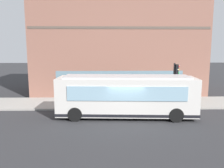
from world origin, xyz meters
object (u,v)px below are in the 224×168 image
object	(u,v)px
traffic_light_near_corner	(176,77)
fire_hydrant	(166,94)
city_bus_nearside	(126,96)
newspaper_vending_box	(86,96)
pedestrian_near_building_entrance	(164,93)
pedestrian_walking_along_curb	(190,88)
pedestrian_by_light_pole	(68,92)

from	to	relation	value
traffic_light_near_corner	fire_hydrant	bearing A→B (deg)	-2.15
city_bus_nearside	newspaper_vending_box	bearing A→B (deg)	35.10
pedestrian_near_building_entrance	newspaper_vending_box	xyz separation A→B (m)	(1.77, 6.83, -0.57)
traffic_light_near_corner	pedestrian_walking_along_curb	bearing A→B (deg)	-38.03
pedestrian_by_light_pole	newspaper_vending_box	size ratio (longest dim) A/B	1.95
city_bus_nearside	traffic_light_near_corner	distance (m)	4.98
traffic_light_near_corner	pedestrian_by_light_pole	bearing A→B (deg)	81.93
city_bus_nearside	pedestrian_near_building_entrance	distance (m)	4.60
fire_hydrant	newspaper_vending_box	world-z (taller)	newspaper_vending_box
traffic_light_near_corner	pedestrian_walking_along_curb	xyz separation A→B (m)	(3.14, -2.45, -1.53)
pedestrian_by_light_pole	pedestrian_near_building_entrance	distance (m)	8.33
newspaper_vending_box	pedestrian_near_building_entrance	bearing A→B (deg)	-104.55
city_bus_nearside	fire_hydrant	world-z (taller)	city_bus_nearside
pedestrian_by_light_pole	pedestrian_walking_along_curb	size ratio (longest dim) A/B	0.99
city_bus_nearside	pedestrian_walking_along_curb	bearing A→B (deg)	-51.26
fire_hydrant	newspaper_vending_box	bearing A→B (deg)	96.72
pedestrian_by_light_pole	pedestrian_walking_along_curb	xyz separation A→B (m)	(1.85, -11.54, 0.02)
pedestrian_near_building_entrance	fire_hydrant	bearing A→B (deg)	-18.64
city_bus_nearside	traffic_light_near_corner	size ratio (longest dim) A/B	2.77
pedestrian_walking_along_curb	pedestrian_near_building_entrance	xyz separation A→B (m)	(-2.44, 3.23, -0.01)
pedestrian_walking_along_curb	newspaper_vending_box	xyz separation A→B (m)	(-0.67, 10.07, -0.58)
traffic_light_near_corner	pedestrian_walking_along_curb	distance (m)	4.27
pedestrian_walking_along_curb	pedestrian_near_building_entrance	size ratio (longest dim) A/B	1.01
traffic_light_near_corner	fire_hydrant	distance (m)	4.04
traffic_light_near_corner	pedestrian_near_building_entrance	size ratio (longest dim) A/B	2.08
fire_hydrant	pedestrian_by_light_pole	distance (m)	9.48
pedestrian_near_building_entrance	newspaper_vending_box	world-z (taller)	pedestrian_near_building_entrance
fire_hydrant	pedestrian_near_building_entrance	bearing A→B (deg)	161.36
traffic_light_near_corner	pedestrian_walking_along_curb	size ratio (longest dim) A/B	2.06
city_bus_nearside	pedestrian_walking_along_curb	distance (m)	8.64
city_bus_nearside	pedestrian_walking_along_curb	world-z (taller)	city_bus_nearside
newspaper_vending_box	traffic_light_near_corner	bearing A→B (deg)	-107.97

